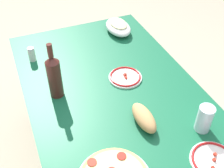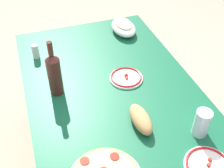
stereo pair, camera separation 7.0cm
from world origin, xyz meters
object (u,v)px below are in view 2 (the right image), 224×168
at_px(dining_table, 112,103).
at_px(side_plate_near, 208,166).
at_px(water_glass, 202,123).
at_px(side_plate_far, 126,78).
at_px(spice_shaker, 36,51).
at_px(bread_loaf, 141,119).
at_px(baked_pasta_dish, 123,27).
at_px(wine_bottle, 54,73).

distance_m(dining_table, side_plate_near, 0.63).
distance_m(dining_table, water_glass, 0.52).
relative_size(dining_table, side_plate_far, 7.78).
relative_size(water_glass, spice_shaker, 1.52).
bearing_deg(bread_loaf, baked_pasta_dish, -15.00).
bearing_deg(spice_shaker, wine_bottle, -169.90).
xyz_separation_m(wine_bottle, side_plate_far, (-0.01, -0.38, -0.12)).
bearing_deg(baked_pasta_dish, side_plate_near, 177.72).
bearing_deg(side_plate_near, baked_pasta_dish, -2.28).
bearing_deg(side_plate_far, spice_shaker, 50.61).
relative_size(side_plate_near, spice_shaker, 2.25).
xyz_separation_m(wine_bottle, side_plate_near, (-0.64, -0.49, -0.12)).
xyz_separation_m(water_glass, bread_loaf, (0.13, 0.23, -0.03)).
xyz_separation_m(dining_table, side_plate_near, (-0.58, -0.21, 0.12)).
distance_m(dining_table, baked_pasta_dish, 0.60).
bearing_deg(baked_pasta_dish, side_plate_far, 161.36).
bearing_deg(spice_shaker, side_plate_far, -129.39).
bearing_deg(bread_loaf, side_plate_near, -150.28).
bearing_deg(wine_bottle, water_glass, -130.51).
bearing_deg(spice_shaker, baked_pasta_dish, -79.81).
bearing_deg(side_plate_near, bread_loaf, 29.72).
distance_m(side_plate_near, side_plate_far, 0.64).
xyz_separation_m(baked_pasta_dish, spice_shaker, (-0.11, 0.60, 0.00)).
xyz_separation_m(baked_pasta_dish, bread_loaf, (-0.80, 0.21, -0.00)).
relative_size(wine_bottle, water_glass, 2.32).
bearing_deg(spice_shaker, dining_table, -140.27).
xyz_separation_m(dining_table, baked_pasta_dish, (0.52, -0.26, 0.15)).
bearing_deg(baked_pasta_dish, spice_shaker, 100.19).
distance_m(baked_pasta_dish, side_plate_far, 0.49).
xyz_separation_m(dining_table, bread_loaf, (-0.28, -0.04, 0.15)).
xyz_separation_m(bread_loaf, spice_shaker, (0.69, 0.38, 0.01)).
height_order(side_plate_far, spice_shaker, spice_shaker).
distance_m(baked_pasta_dish, bread_loaf, 0.82).
relative_size(dining_table, baked_pasta_dish, 5.92).
bearing_deg(side_plate_far, dining_table, 116.40).
distance_m(dining_table, side_plate_far, 0.16).
relative_size(water_glass, side_plate_far, 0.72).
distance_m(dining_table, bread_loaf, 0.32).
bearing_deg(water_glass, dining_table, 33.85).
xyz_separation_m(dining_table, side_plate_far, (0.05, -0.10, 0.12)).
distance_m(side_plate_near, bread_loaf, 0.34).
bearing_deg(dining_table, side_plate_near, -159.70).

